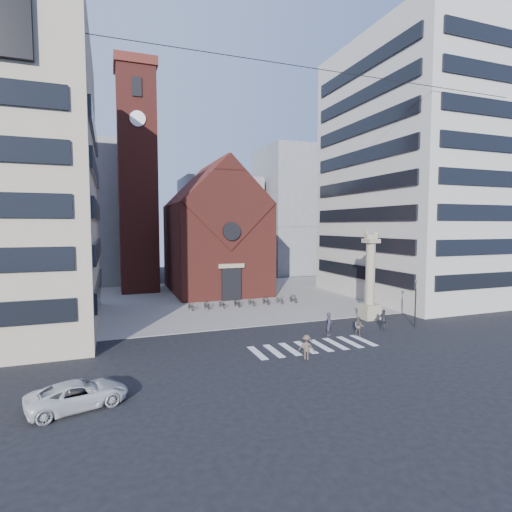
# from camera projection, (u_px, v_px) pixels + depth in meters

# --- Properties ---
(ground) EXTENTS (120.00, 120.00, 0.00)m
(ground) POSITION_uv_depth(u_px,v_px,m) (290.00, 337.00, 33.00)
(ground) COLOR black
(ground) RESTS_ON ground
(piazza) EXTENTS (46.00, 30.00, 0.05)m
(piazza) POSITION_uv_depth(u_px,v_px,m) (227.00, 298.00, 50.78)
(piazza) COLOR #9A938C
(piazza) RESTS_ON ground
(zebra_crossing) EXTENTS (10.20, 3.20, 0.01)m
(zebra_crossing) POSITION_uv_depth(u_px,v_px,m) (313.00, 346.00, 30.38)
(zebra_crossing) COLOR white
(zebra_crossing) RESTS_ON ground
(church) EXTENTS (12.00, 16.65, 18.00)m
(church) POSITION_uv_depth(u_px,v_px,m) (214.00, 234.00, 55.82)
(church) COLOR maroon
(church) RESTS_ON ground
(campanile) EXTENTS (5.50, 5.50, 31.20)m
(campanile) POSITION_uv_depth(u_px,v_px,m) (138.00, 178.00, 54.56)
(campanile) COLOR maroon
(campanile) RESTS_ON ground
(building_right) EXTENTS (18.00, 22.00, 32.00)m
(building_right) POSITION_uv_depth(u_px,v_px,m) (421.00, 172.00, 51.26)
(building_right) COLOR #ACA79B
(building_right) RESTS_ON ground
(bg_block_left) EXTENTS (16.00, 14.00, 22.00)m
(bg_block_left) POSITION_uv_depth(u_px,v_px,m) (67.00, 214.00, 62.71)
(bg_block_left) COLOR gray
(bg_block_left) RESTS_ON ground
(bg_block_mid) EXTENTS (14.00, 12.00, 18.00)m
(bg_block_mid) POSITION_uv_depth(u_px,v_px,m) (219.00, 226.00, 76.49)
(bg_block_mid) COLOR gray
(bg_block_mid) RESTS_ON ground
(bg_block_right) EXTENTS (16.00, 14.00, 24.00)m
(bg_block_right) POSITION_uv_depth(u_px,v_px,m) (301.00, 211.00, 78.95)
(bg_block_right) COLOR gray
(bg_block_right) RESTS_ON ground
(lion_column) EXTENTS (1.63, 1.60, 8.68)m
(lion_column) POSITION_uv_depth(u_px,v_px,m) (370.00, 284.00, 38.99)
(lion_column) COLOR gray
(lion_column) RESTS_ON ground
(traffic_light) EXTENTS (0.13, 0.16, 4.30)m
(traffic_light) POSITION_uv_depth(u_px,v_px,m) (415.00, 302.00, 36.02)
(traffic_light) COLOR black
(traffic_light) RESTS_ON ground
(white_car) EXTENTS (5.27, 3.50, 1.35)m
(white_car) POSITION_uv_depth(u_px,v_px,m) (78.00, 395.00, 20.14)
(white_car) COLOR silver
(white_car) RESTS_ON ground
(pedestrian_0) EXTENTS (0.84, 0.82, 1.94)m
(pedestrian_0) POSITION_uv_depth(u_px,v_px,m) (329.00, 324.00, 33.31)
(pedestrian_0) COLOR #2C2838
(pedestrian_0) RESTS_ON ground
(pedestrian_1) EXTENTS (1.01, 0.97, 1.64)m
(pedestrian_1) POSITION_uv_depth(u_px,v_px,m) (359.00, 327.00, 33.07)
(pedestrian_1) COLOR #534742
(pedestrian_1) RESTS_ON ground
(pedestrian_2) EXTENTS (0.82, 1.16, 1.82)m
(pedestrian_2) POSITION_uv_depth(u_px,v_px,m) (384.00, 320.00, 34.96)
(pedestrian_2) COLOR #2B2C34
(pedestrian_2) RESTS_ON ground
(pedestrian_3) EXTENTS (1.28, 1.12, 1.72)m
(pedestrian_3) POSITION_uv_depth(u_px,v_px,m) (307.00, 347.00, 27.36)
(pedestrian_3) COLOR #4F4035
(pedestrian_3) RESTS_ON ground
(scooter_0) EXTENTS (0.85, 1.76, 0.88)m
(scooter_0) POSITION_uv_depth(u_px,v_px,m) (191.00, 306.00, 43.19)
(scooter_0) COLOR black
(scooter_0) RESTS_ON piazza
(scooter_1) EXTENTS (0.72, 1.69, 0.98)m
(scooter_1) POSITION_uv_depth(u_px,v_px,m) (207.00, 304.00, 43.79)
(scooter_1) COLOR black
(scooter_1) RESTS_ON piazza
(scooter_2) EXTENTS (0.85, 1.76, 0.88)m
(scooter_2) POSITION_uv_depth(u_px,v_px,m) (222.00, 304.00, 44.40)
(scooter_2) COLOR black
(scooter_2) RESTS_ON piazza
(scooter_3) EXTENTS (0.72, 1.69, 0.98)m
(scooter_3) POSITION_uv_depth(u_px,v_px,m) (237.00, 302.00, 44.99)
(scooter_3) COLOR black
(scooter_3) RESTS_ON piazza
(scooter_4) EXTENTS (0.85, 1.76, 0.88)m
(scooter_4) POSITION_uv_depth(u_px,v_px,m) (252.00, 302.00, 45.60)
(scooter_4) COLOR black
(scooter_4) RESTS_ON piazza
(scooter_5) EXTENTS (0.72, 1.69, 0.98)m
(scooter_5) POSITION_uv_depth(u_px,v_px,m) (266.00, 300.00, 46.20)
(scooter_5) COLOR black
(scooter_5) RESTS_ON piazza
(scooter_6) EXTENTS (0.85, 1.76, 0.88)m
(scooter_6) POSITION_uv_depth(u_px,v_px,m) (280.00, 300.00, 46.80)
(scooter_6) COLOR black
(scooter_6) RESTS_ON piazza
(scooter_7) EXTENTS (0.72, 1.69, 0.98)m
(scooter_7) POSITION_uv_depth(u_px,v_px,m) (293.00, 298.00, 47.40)
(scooter_7) COLOR black
(scooter_7) RESTS_ON piazza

